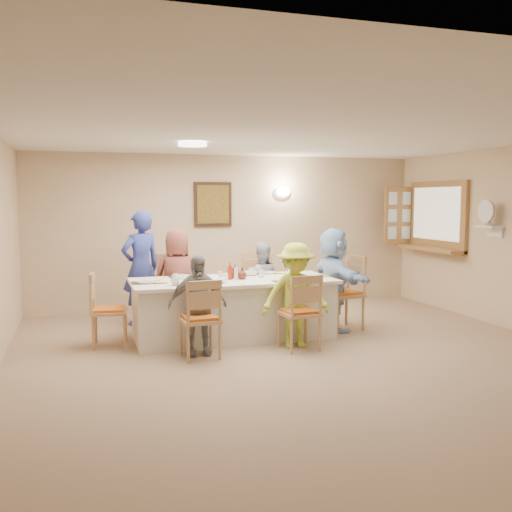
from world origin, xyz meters
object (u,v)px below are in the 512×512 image
object	(u,v)px
chair_back_left	(177,291)
caregiver	(141,268)
diner_back_left	(178,279)
chair_right_end	(342,293)
chair_back_right	(259,287)
serving_hatch	(437,217)
diner_right_end	(334,279)
chair_front_left	(200,318)
desk_fan	(488,216)
chair_left_end	(109,309)
diner_front_left	(197,305)
diner_back_right	(261,283)
chair_front_right	(299,311)
diner_front_right	(296,295)
condiment_ketchup	(230,271)
dining_table	(233,308)

from	to	relation	value
chair_back_left	caregiver	distance (m)	0.64
diner_back_left	caregiver	xyz separation A→B (m)	(-0.45, 0.47, 0.12)
chair_right_end	chair_back_right	bearing A→B (deg)	-137.72
serving_hatch	diner_right_end	world-z (taller)	serving_hatch
chair_back_left	chair_front_left	distance (m)	1.60
desk_fan	diner_back_left	xyz separation A→B (m)	(-4.21, 1.02, -0.86)
chair_left_end	diner_front_left	world-z (taller)	diner_front_left
chair_front_left	chair_left_end	distance (m)	1.24
chair_back_right	diner_right_end	xyz separation A→B (m)	(0.82, -0.80, 0.19)
chair_back_left	caregiver	bearing A→B (deg)	134.78
chair_left_end	diner_back_right	distance (m)	2.26
chair_back_left	diner_front_left	size ratio (longest dim) A/B	0.88
serving_hatch	desk_fan	distance (m)	1.36
chair_front_left	diner_right_end	world-z (taller)	diner_right_end
diner_back_left	diner_right_end	distance (m)	2.13
chair_left_end	chair_front_right	bearing A→B (deg)	-104.33
serving_hatch	chair_right_end	distance (m)	2.59
chair_back_left	diner_right_end	distance (m)	2.18
chair_front_left	chair_front_right	xyz separation A→B (m)	(1.20, 0.00, 0.00)
serving_hatch	diner_front_left	xyz separation A→B (m)	(-4.32, -1.69, -0.92)
diner_back_right	diner_front_right	size ratio (longest dim) A/B	0.93
desk_fan	chair_back_left	xyz separation A→B (m)	(-4.21, 1.14, -1.04)
chair_back_right	diner_back_left	world-z (taller)	diner_back_left
serving_hatch	diner_front_right	world-z (taller)	serving_hatch
diner_back_left	condiment_ketchup	distance (m)	0.90
chair_front_right	condiment_ketchup	distance (m)	1.10
diner_front_left	diner_front_right	bearing A→B (deg)	-0.67
desk_fan	condiment_ketchup	xyz separation A→B (m)	(-3.65, 0.34, -0.68)
chair_right_end	diner_back_right	bearing A→B (deg)	-133.22
desk_fan	condiment_ketchup	bearing A→B (deg)	174.68
desk_fan	dining_table	bearing A→B (deg)	174.66
chair_front_left	diner_right_end	xyz separation A→B (m)	(2.02, 0.80, 0.25)
chair_front_right	chair_right_end	distance (m)	1.24
chair_left_end	chair_right_end	world-z (taller)	chair_right_end
chair_back_left	condiment_ketchup	distance (m)	1.04
chair_right_end	caregiver	distance (m)	2.86
chair_left_end	diner_back_right	world-z (taller)	diner_back_right
dining_table	chair_front_right	xyz separation A→B (m)	(0.60, -0.80, 0.08)
chair_right_end	diner_back_left	bearing A→B (deg)	-115.17
chair_left_end	chair_right_end	size ratio (longest dim) A/B	0.89
chair_back_left	diner_back_right	xyz separation A→B (m)	(1.20, -0.12, 0.07)
diner_right_end	dining_table	bearing A→B (deg)	87.57
diner_back_left	condiment_ketchup	bearing A→B (deg)	138.98
desk_fan	diner_front_left	world-z (taller)	desk_fan
serving_hatch	dining_table	bearing A→B (deg)	-164.79
chair_back_right	diner_back_left	size ratio (longest dim) A/B	0.74
chair_left_end	diner_right_end	world-z (taller)	diner_right_end
serving_hatch	desk_fan	world-z (taller)	serving_hatch
chair_left_end	diner_front_left	distance (m)	1.18
chair_right_end	diner_front_left	xyz separation A→B (m)	(-2.15, -0.68, 0.07)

